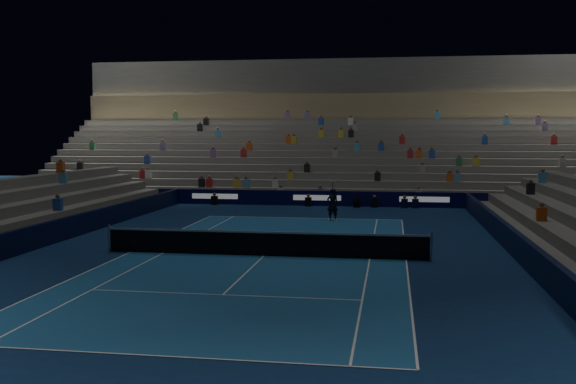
{
  "coord_description": "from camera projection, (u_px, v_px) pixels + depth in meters",
  "views": [
    {
      "loc": [
        4.92,
        -25.1,
        4.75
      ],
      "look_at": [
        0.0,
        6.0,
        2.0
      ],
      "focal_mm": 41.25,
      "sensor_mm": 36.0,
      "label": 1
    }
  ],
  "objects": [
    {
      "name": "ground",
      "position": [
        264.0,
        256.0,
        25.88
      ],
      "size": [
        90.0,
        90.0,
        0.0
      ],
      "primitive_type": "plane",
      "color": "#0C2248",
      "rests_on": "ground"
    },
    {
      "name": "court_surface",
      "position": [
        264.0,
        256.0,
        25.88
      ],
      "size": [
        10.97,
        23.77,
        0.01
      ],
      "primitive_type": "cube",
      "color": "#185186",
      "rests_on": "ground"
    },
    {
      "name": "sponsor_barrier_far",
      "position": [
        317.0,
        198.0,
        44.04
      ],
      "size": [
        44.0,
        0.25,
        1.0
      ],
      "primitive_type": "cube",
      "color": "black",
      "rests_on": "ground"
    },
    {
      "name": "sponsor_barrier_east",
      "position": [
        523.0,
        250.0,
        24.32
      ],
      "size": [
        0.25,
        37.0,
        1.0
      ],
      "primitive_type": "cube",
      "color": "black",
      "rests_on": "ground"
    },
    {
      "name": "sponsor_barrier_west",
      "position": [
        34.0,
        237.0,
        27.34
      ],
      "size": [
        0.25,
        37.0,
        1.0
      ],
      "primitive_type": "cube",
      "color": "black",
      "rests_on": "ground"
    },
    {
      "name": "grandstand_main",
      "position": [
        331.0,
        151.0,
        53.04
      ],
      "size": [
        44.0,
        15.2,
        11.2
      ],
      "color": "slate",
      "rests_on": "ground"
    },
    {
      "name": "tennis_net",
      "position": [
        264.0,
        243.0,
        25.83
      ],
      "size": [
        12.9,
        0.1,
        1.1
      ],
      "color": "#B2B2B7",
      "rests_on": "ground"
    },
    {
      "name": "tennis_player",
      "position": [
        333.0,
        205.0,
        36.32
      ],
      "size": [
        0.77,
        0.66,
        1.79
      ],
      "primitive_type": "imported",
      "rotation": [
        0.0,
        0.0,
        3.57
      ],
      "color": "black",
      "rests_on": "ground"
    },
    {
      "name": "broadcast_camera",
      "position": [
        357.0,
        203.0,
        43.11
      ],
      "size": [
        0.48,
        0.9,
        0.58
      ],
      "color": "black",
      "rests_on": "ground"
    }
  ]
}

